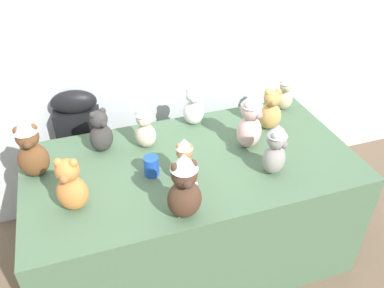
% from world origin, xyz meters
% --- Properties ---
extents(ground_plane, '(10.00, 10.00, 0.00)m').
position_xyz_m(ground_plane, '(0.00, 0.00, 0.00)').
color(ground_plane, brown).
extents(wall_back, '(7.00, 0.08, 2.60)m').
position_xyz_m(wall_back, '(0.00, 0.97, 1.30)').
color(wall_back, silver).
rests_on(wall_back, ground_plane).
extents(display_table, '(1.84, 0.94, 0.76)m').
position_xyz_m(display_table, '(0.00, 0.25, 0.38)').
color(display_table, '#4C6B4C').
rests_on(display_table, ground_plane).
extents(instrument_case, '(0.29, 0.16, 1.00)m').
position_xyz_m(instrument_case, '(-0.57, 0.85, 0.50)').
color(instrument_case, black).
rests_on(instrument_case, ground_plane).
extents(teddy_bear_cream, '(0.16, 0.15, 0.27)m').
position_xyz_m(teddy_bear_cream, '(-0.21, 0.48, 0.89)').
color(teddy_bear_cream, beige).
rests_on(teddy_bear_cream, display_table).
extents(teddy_bear_ginger, '(0.19, 0.17, 0.29)m').
position_xyz_m(teddy_bear_ginger, '(-0.65, 0.09, 0.90)').
color(teddy_bear_ginger, '#D17F3D').
rests_on(teddy_bear_ginger, display_table).
extents(teddy_bear_cocoa, '(0.16, 0.14, 0.36)m').
position_xyz_m(teddy_bear_cocoa, '(-0.16, -0.13, 0.94)').
color(teddy_bear_cocoa, '#4C3323').
rests_on(teddy_bear_cocoa, display_table).
extents(teddy_bear_chestnut, '(0.16, 0.14, 0.35)m').
position_xyz_m(teddy_bear_chestnut, '(-0.82, 0.41, 0.93)').
color(teddy_bear_chestnut, brown).
rests_on(teddy_bear_chestnut, display_table).
extents(teddy_bear_blush, '(0.20, 0.19, 0.35)m').
position_xyz_m(teddy_bear_blush, '(0.36, 0.29, 0.93)').
color(teddy_bear_blush, beige).
rests_on(teddy_bear_blush, display_table).
extents(teddy_bear_charcoal, '(0.17, 0.16, 0.27)m').
position_xyz_m(teddy_bear_charcoal, '(-0.45, 0.52, 0.88)').
color(teddy_bear_charcoal, '#383533').
rests_on(teddy_bear_charcoal, display_table).
extents(teddy_bear_sand, '(0.13, 0.12, 0.24)m').
position_xyz_m(teddy_bear_sand, '(0.77, 0.61, 0.88)').
color(teddy_bear_sand, '#CCB78E').
rests_on(teddy_bear_sand, display_table).
extents(teddy_bear_caramel, '(0.14, 0.13, 0.26)m').
position_xyz_m(teddy_bear_caramel, '(-0.08, 0.12, 0.89)').
color(teddy_bear_caramel, '#B27A42').
rests_on(teddy_bear_caramel, display_table).
extents(teddy_bear_honey, '(0.17, 0.15, 0.27)m').
position_xyz_m(teddy_bear_honey, '(0.56, 0.42, 0.89)').
color(teddy_bear_honey, tan).
rests_on(teddy_bear_honey, display_table).
extents(teddy_bear_ash, '(0.18, 0.17, 0.30)m').
position_xyz_m(teddy_bear_ash, '(0.38, 0.03, 0.91)').
color(teddy_bear_ash, gray).
rests_on(teddy_bear_ash, display_table).
extents(teddy_bear_snow, '(0.16, 0.15, 0.26)m').
position_xyz_m(teddy_bear_snow, '(0.13, 0.62, 0.88)').
color(teddy_bear_snow, white).
rests_on(teddy_bear_snow, display_table).
extents(party_cup_blue, '(0.08, 0.08, 0.11)m').
position_xyz_m(party_cup_blue, '(-0.24, 0.21, 0.82)').
color(party_cup_blue, blue).
rests_on(party_cup_blue, display_table).
extents(name_card_front_left, '(0.07, 0.02, 0.05)m').
position_xyz_m(name_card_front_left, '(-0.08, 0.02, 0.79)').
color(name_card_front_left, white).
rests_on(name_card_front_left, display_table).
extents(name_card_front_middle, '(0.07, 0.02, 0.05)m').
position_xyz_m(name_card_front_middle, '(-0.16, -0.13, 0.79)').
color(name_card_front_middle, white).
rests_on(name_card_front_middle, display_table).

